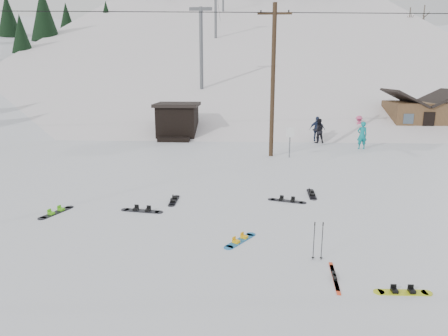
{
  "coord_description": "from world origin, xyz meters",
  "views": [
    {
      "loc": [
        0.33,
        -10.58,
        5.03
      ],
      "look_at": [
        -0.46,
        4.67,
        1.4
      ],
      "focal_mm": 32.0,
      "sensor_mm": 36.0,
      "label": 1
    }
  ],
  "objects_px": {
    "cabin": "(418,116)",
    "hero_snowboard": "(240,240)",
    "utility_pole": "(273,79)",
    "hero_skis": "(334,277)"
  },
  "relations": [
    {
      "from": "utility_pole",
      "to": "hero_skis",
      "type": "height_order",
      "value": "utility_pole"
    },
    {
      "from": "hero_snowboard",
      "to": "hero_skis",
      "type": "distance_m",
      "value": 3.23
    },
    {
      "from": "hero_snowboard",
      "to": "utility_pole",
      "type": "bearing_deg",
      "value": 25.9
    },
    {
      "from": "cabin",
      "to": "hero_snowboard",
      "type": "xyz_separation_m",
      "value": [
        -14.76,
        -23.14,
        -1.46
      ]
    },
    {
      "from": "hero_skis",
      "to": "utility_pole",
      "type": "bearing_deg",
      "value": 97.21
    },
    {
      "from": "utility_pole",
      "to": "hero_snowboard",
      "type": "distance_m",
      "value": 14.06
    },
    {
      "from": "utility_pole",
      "to": "hero_snowboard",
      "type": "relative_size",
      "value": 6.89
    },
    {
      "from": "hero_snowboard",
      "to": "cabin",
      "type": "bearing_deg",
      "value": 1.0
    },
    {
      "from": "hero_snowboard",
      "to": "hero_skis",
      "type": "relative_size",
      "value": 0.79
    },
    {
      "from": "utility_pole",
      "to": "hero_skis",
      "type": "bearing_deg",
      "value": -87.58
    }
  ]
}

